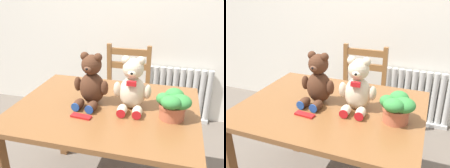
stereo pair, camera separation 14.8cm
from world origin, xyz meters
TOP-DOWN VIEW (x-y plane):
  - radiator at (0.44, 1.69)m, footprint 0.69×0.10m
  - dining_table at (0.00, 0.43)m, footprint 1.10×0.85m
  - wooden_chair_behind at (-0.04, 1.20)m, footprint 0.42×0.43m
  - teddy_bear_left at (-0.09, 0.45)m, footprint 0.23×0.23m
  - teddy_bear_right at (0.16, 0.44)m, footprint 0.22×0.22m
  - potted_plant at (0.40, 0.38)m, footprint 0.19×0.19m
  - chocolate_bar at (-0.09, 0.26)m, footprint 0.12×0.05m

SIDE VIEW (x-z plane):
  - radiator at x=0.44m, z-range -0.03..0.56m
  - wooden_chair_behind at x=-0.04m, z-range 0.00..0.89m
  - dining_table at x=0.00m, z-range 0.25..0.99m
  - chocolate_bar at x=-0.09m, z-range 0.73..0.74m
  - potted_plant at x=0.40m, z-range 0.74..0.90m
  - teddy_bear_right at x=0.16m, z-range 0.71..1.03m
  - teddy_bear_left at x=-0.09m, z-range 0.71..1.03m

